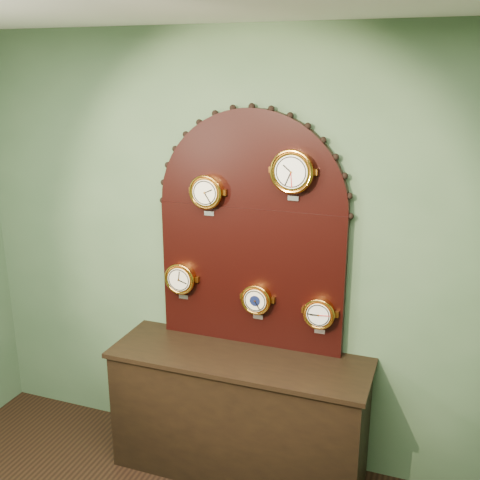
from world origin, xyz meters
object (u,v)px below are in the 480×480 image
at_px(arabic_clock, 292,171).
at_px(shop_counter, 239,416).
at_px(hygrometer, 181,278).
at_px(roman_clock, 207,192).
at_px(barometer, 257,299).
at_px(display_board, 251,224).
at_px(tide_clock, 319,313).

bearing_deg(arabic_clock, shop_counter, -150.67).
relative_size(arabic_clock, hygrometer, 1.18).
xyz_separation_m(roman_clock, hygrometer, (-0.19, 0.00, -0.59)).
bearing_deg(barometer, shop_counter, -111.93).
distance_m(display_board, tide_clock, 0.68).
bearing_deg(hygrometer, roman_clock, -0.03).
height_order(roman_clock, tide_clock, roman_clock).
distance_m(shop_counter, roman_clock, 1.46).
bearing_deg(tide_clock, hygrometer, -179.98).
height_order(shop_counter, arabic_clock, arabic_clock).
height_order(arabic_clock, hygrometer, arabic_clock).
distance_m(shop_counter, display_board, 1.25).
height_order(shop_counter, roman_clock, roman_clock).
bearing_deg(tide_clock, arabic_clock, -179.52).
relative_size(roman_clock, tide_clock, 1.07).
distance_m(display_board, roman_clock, 0.34).
relative_size(shop_counter, tide_clock, 6.47).
relative_size(arabic_clock, tide_clock, 1.25).
height_order(barometer, tide_clock, barometer).
xyz_separation_m(shop_counter, barometer, (0.06, 0.15, 0.76)).
bearing_deg(roman_clock, shop_counter, -30.01).
xyz_separation_m(shop_counter, roman_clock, (-0.27, 0.15, 1.42)).
relative_size(shop_counter, arabic_clock, 5.17).
bearing_deg(barometer, tide_clock, 0.03).
relative_size(display_board, barometer, 6.20).
relative_size(hygrometer, tide_clock, 1.06).
xyz_separation_m(barometer, tide_clock, (0.40, 0.00, -0.03)).
relative_size(shop_counter, barometer, 6.48).
bearing_deg(arabic_clock, tide_clock, 0.48).
bearing_deg(hygrometer, shop_counter, -18.46).
bearing_deg(display_board, roman_clock, -166.02).
bearing_deg(tide_clock, display_board, 171.92).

